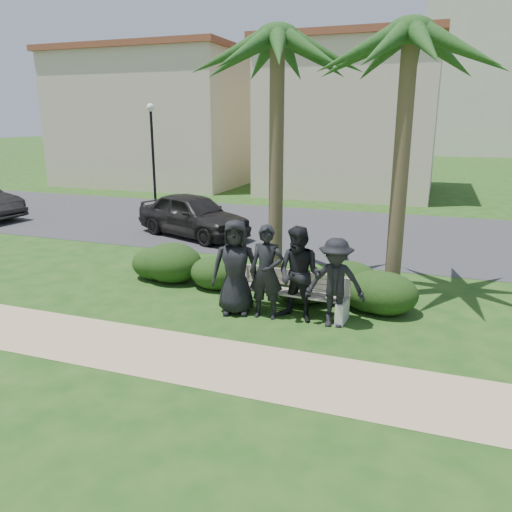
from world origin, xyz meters
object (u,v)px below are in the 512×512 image
object	(u,v)px
street_lamp	(152,134)
man_c	(299,274)
palm_left	(278,40)
palm_right	(411,36)
car_a	(193,215)
man_a	(235,267)
park_bench	(289,295)
man_d	(335,283)
man_b	(267,272)

from	to	relation	value
street_lamp	man_c	size ratio (longest dim) A/B	2.42
palm_left	street_lamp	bearing A→B (deg)	133.14
palm_right	car_a	size ratio (longest dim) A/B	1.52
man_c	palm_left	size ratio (longest dim) A/B	0.29
car_a	man_a	bearing A→B (deg)	-125.16
palm_right	car_a	world-z (taller)	palm_right
man_a	car_a	world-z (taller)	man_a
park_bench	man_a	xyz separation A→B (m)	(-0.97, -0.35, 0.56)
man_a	man_c	xyz separation A→B (m)	(1.23, 0.06, -0.03)
man_c	car_a	xyz separation A→B (m)	(-4.95, 5.55, -0.20)
man_a	man_d	bearing A→B (deg)	-15.62
man_d	palm_left	bearing A→B (deg)	121.55
palm_right	man_d	bearing A→B (deg)	-111.76
palm_left	park_bench	bearing A→B (deg)	-65.30
man_a	man_b	world-z (taller)	man_a
park_bench	man_c	size ratio (longest dim) A/B	1.29
man_d	palm_left	size ratio (longest dim) A/B	0.26
park_bench	man_a	size ratio (longest dim) A/B	1.25
man_b	park_bench	bearing A→B (deg)	41.08
park_bench	man_d	bearing A→B (deg)	-15.90
man_a	man_b	distance (m)	0.62
street_lamp	park_bench	xyz separation A→B (m)	(9.77, -11.45, -2.59)
car_a	man_b	bearing A→B (deg)	-121.00
park_bench	man_d	distance (m)	1.09
street_lamp	man_c	distance (m)	15.58
man_c	palm_left	bearing A→B (deg)	131.32
park_bench	palm_right	distance (m)	5.37
man_a	palm_left	size ratio (longest dim) A/B	0.30
palm_right	man_a	bearing A→B (deg)	-142.56
man_b	car_a	size ratio (longest dim) A/B	0.44
man_d	street_lamp	bearing A→B (deg)	125.50
man_c	man_b	bearing A→B (deg)	-160.11
palm_left	man_d	bearing A→B (deg)	-51.73
man_d	man_c	bearing A→B (deg)	168.83
park_bench	man_d	world-z (taller)	man_d
street_lamp	palm_right	distance (m)	15.23
man_a	man_c	size ratio (longest dim) A/B	1.03
park_bench	car_a	xyz separation A→B (m)	(-4.69, 5.26, 0.33)
man_c	man_d	world-z (taller)	man_c
street_lamp	palm_right	size ratio (longest dim) A/B	0.70
man_b	palm_right	world-z (taller)	palm_right
man_c	car_a	world-z (taller)	man_c
palm_left	palm_right	xyz separation A→B (m)	(2.69, -0.27, -0.08)
street_lamp	car_a	distance (m)	8.32
man_b	car_a	world-z (taller)	man_b
street_lamp	palm_left	world-z (taller)	palm_left
palm_left	palm_right	world-z (taller)	palm_left
man_a	man_b	bearing A→B (deg)	-15.99
man_b	man_a	bearing A→B (deg)	175.84
man_c	man_a	bearing A→B (deg)	-163.10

